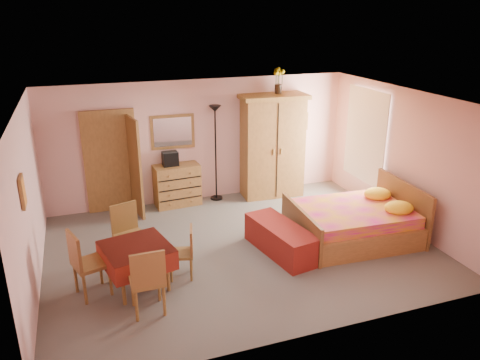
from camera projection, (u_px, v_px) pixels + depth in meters
name	position (u px, v px, depth m)	size (l,w,h in m)	color
floor	(240.00, 248.00, 8.19)	(6.50, 6.50, 0.00)	#605B54
ceiling	(240.00, 100.00, 7.31)	(6.50, 6.50, 0.00)	brown
wall_back	(201.00, 141.00, 9.97)	(6.50, 0.10, 2.60)	#DBA39F
wall_front	(311.00, 245.00, 5.53)	(6.50, 0.10, 2.60)	#DBA39F
wall_left	(28.00, 203.00, 6.73)	(0.10, 5.00, 2.60)	#DBA39F
wall_right	(403.00, 159.00, 8.77)	(0.10, 5.00, 2.60)	#DBA39F
doorway	(111.00, 162.00, 9.44)	(1.06, 0.12, 2.15)	#9E6B35
window	(366.00, 136.00, 9.77)	(0.08, 1.40, 1.95)	white
picture_left	(22.00, 192.00, 6.07)	(0.04, 0.32, 0.42)	orange
picture_back	(302.00, 121.00, 10.59)	(0.30, 0.04, 0.40)	#D8BF59
chest_of_drawers	(177.00, 185.00, 9.87)	(0.94, 0.47, 0.89)	olive
wall_mirror	(173.00, 132.00, 9.68)	(0.91, 0.05, 0.72)	silver
stereo	(170.00, 159.00, 9.65)	(0.31, 0.23, 0.29)	black
floor_lamp	(216.00, 154.00, 9.98)	(0.26, 0.26, 2.07)	black
wardrobe	(272.00, 146.00, 10.21)	(1.44, 0.74, 2.26)	olive
sunflower_vase	(278.00, 81.00, 9.83)	(0.22, 0.22, 0.54)	yellow
bed	(353.00, 213.00, 8.38)	(2.13, 1.67, 0.98)	#CE147F
bench	(281.00, 239.00, 7.97)	(0.56, 1.50, 0.50)	maroon
dining_table	(138.00, 266.00, 6.94)	(0.93, 0.93, 0.68)	maroon
chair_south	(147.00, 279.00, 6.32)	(0.46, 0.46, 1.01)	olive
chair_north	(131.00, 236.00, 7.54)	(0.45, 0.45, 0.99)	olive
chair_west	(91.00, 263.00, 6.70)	(0.47, 0.47, 1.03)	olive
chair_east	(181.00, 253.00, 7.18)	(0.37, 0.37, 0.82)	olive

